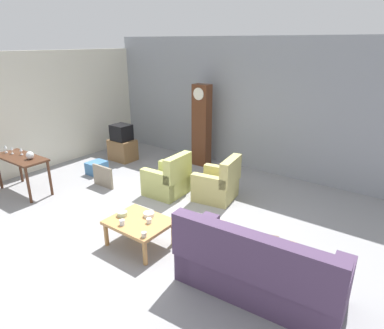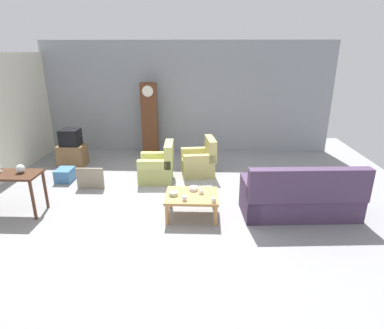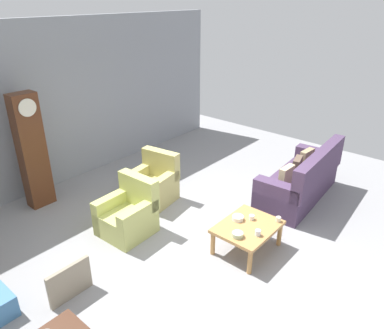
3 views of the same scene
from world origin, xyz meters
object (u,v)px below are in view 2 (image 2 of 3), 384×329
object	(u,v)px
armchair_olive_far	(199,163)
glass_dome_cloche	(20,169)
tv_crt	(70,137)
cup_cream_tall	(214,200)
console_table_dark	(4,180)
coffee_table_wood	(192,198)
wine_glass_short	(0,166)
framed_picture_leaning	(90,178)
cup_white_porcelain	(201,192)
storage_box_blue	(65,175)
armchair_olive_near	(158,168)
bowl_white_stacked	(194,189)
cup_blue_rimmed	(185,198)
couch_floral	(301,198)
tv_stand_cabinet	(73,155)
bowl_shallow_green	(173,194)
grandfather_clock	(150,120)

from	to	relation	value
armchair_olive_far	glass_dome_cloche	xyz separation A→B (m)	(-3.25, -2.10, 0.57)
tv_crt	cup_cream_tall	distance (m)	4.74
console_table_dark	cup_cream_tall	xyz separation A→B (m)	(3.83, -0.29, -0.21)
coffee_table_wood	tv_crt	xyz separation A→B (m)	(-3.29, 2.69, 0.40)
tv_crt	wine_glass_short	world-z (taller)	tv_crt
tv_crt	cup_cream_tall	xyz separation A→B (m)	(3.68, -2.98, -0.30)
coffee_table_wood	framed_picture_leaning	xyz separation A→B (m)	(-2.30, 1.17, -0.13)
cup_white_porcelain	glass_dome_cloche	bearing A→B (deg)	179.86
framed_picture_leaning	armchair_olive_far	bearing A→B (deg)	22.26
storage_box_blue	tv_crt	bearing A→B (deg)	102.06
storage_box_blue	coffee_table_wood	bearing A→B (deg)	-27.67
armchair_olive_near	bowl_white_stacked	size ratio (longest dim) A/B	5.31
tv_crt	storage_box_blue	world-z (taller)	tv_crt
framed_picture_leaning	cup_blue_rimmed	xyz separation A→B (m)	(2.18, -1.41, 0.24)
couch_floral	glass_dome_cloche	distance (m)	5.17
tv_stand_cabinet	framed_picture_leaning	xyz separation A→B (m)	(0.99, -1.52, -0.04)
cup_blue_rimmed	cup_cream_tall	bearing A→B (deg)	-5.44
wine_glass_short	cup_cream_tall	bearing A→B (deg)	-5.39
couch_floral	armchair_olive_near	distance (m)	3.29
glass_dome_cloche	cup_cream_tall	world-z (taller)	glass_dome_cloche
couch_floral	cup_white_porcelain	world-z (taller)	couch_floral
coffee_table_wood	bowl_white_stacked	distance (m)	0.22
cup_white_porcelain	bowl_shallow_green	bearing A→B (deg)	-170.46
glass_dome_cloche	bowl_white_stacked	size ratio (longest dim) A/B	0.92
framed_picture_leaning	console_table_dark	bearing A→B (deg)	-134.40
framed_picture_leaning	coffee_table_wood	bearing A→B (deg)	-27.01
console_table_dark	wine_glass_short	size ratio (longest dim) A/B	7.98
coffee_table_wood	grandfather_clock	size ratio (longest dim) A/B	0.46
coffee_table_wood	framed_picture_leaning	bearing A→B (deg)	152.99
grandfather_clock	tv_crt	distance (m)	2.19
framed_picture_leaning	bowl_white_stacked	xyz separation A→B (m)	(2.32, -0.97, 0.22)
couch_floral	framed_picture_leaning	xyz separation A→B (m)	(-4.30, 1.08, -0.11)
framed_picture_leaning	storage_box_blue	world-z (taller)	framed_picture_leaning
storage_box_blue	tv_stand_cabinet	bearing A→B (deg)	102.06
framed_picture_leaning	storage_box_blue	xyz separation A→B (m)	(-0.76, 0.43, -0.09)
wine_glass_short	cup_blue_rimmed	bearing A→B (deg)	-5.38
wine_glass_short	console_table_dark	bearing A→B (deg)	-41.14
wine_glass_short	coffee_table_wood	bearing A→B (deg)	-1.31
cup_cream_tall	armchair_olive_near	bearing A→B (deg)	121.92
armchair_olive_far	cup_blue_rimmed	distance (m)	2.41
glass_dome_cloche	cup_white_porcelain	bearing A→B (deg)	-0.14
framed_picture_leaning	bowl_white_stacked	world-z (taller)	bowl_white_stacked
console_table_dark	framed_picture_leaning	bearing A→B (deg)	45.60
couch_floral	bowl_shallow_green	world-z (taller)	couch_floral
console_table_dark	armchair_olive_far	bearing A→B (deg)	31.25
armchair_olive_far	glass_dome_cloche	size ratio (longest dim) A/B	5.79
armchair_olive_near	armchair_olive_far	bearing A→B (deg)	24.02
grandfather_clock	cup_cream_tall	distance (m)	4.35
couch_floral	cup_white_porcelain	distance (m)	1.83
coffee_table_wood	framed_picture_leaning	size ratio (longest dim) A/B	1.60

